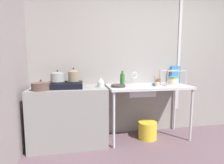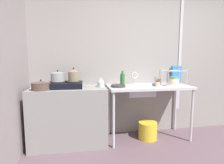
# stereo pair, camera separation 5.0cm
# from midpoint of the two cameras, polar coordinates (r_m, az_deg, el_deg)

# --- Properties ---
(wall_back) EXTENTS (5.12, 0.10, 2.56)m
(wall_back) POSITION_cam_midpoint_polar(r_m,az_deg,el_deg) (3.30, 13.48, 6.64)
(wall_back) COLOR gray
(wall_back) RESTS_ON ground
(wall_metal_strip) EXTENTS (0.05, 0.01, 2.05)m
(wall_metal_strip) POSITION_cam_midpoint_polar(r_m,az_deg,el_deg) (3.45, 20.52, 8.52)
(wall_metal_strip) COLOR silver
(counter_concrete) EXTENTS (1.13, 0.58, 0.88)m
(counter_concrete) POSITION_cam_midpoint_polar(r_m,az_deg,el_deg) (2.82, -14.16, -10.73)
(counter_concrete) COLOR gray
(counter_concrete) RESTS_ON ground
(counter_sink) EXTENTS (1.33, 0.58, 0.88)m
(counter_sink) POSITION_cam_midpoint_polar(r_m,az_deg,el_deg) (2.93, 11.28, -2.59)
(counter_sink) COLOR silver
(counter_sink) RESTS_ON ground
(stove) EXTENTS (0.49, 0.39, 0.10)m
(stove) POSITION_cam_midpoint_polar(r_m,az_deg,el_deg) (2.72, -15.21, -0.86)
(stove) COLOR black
(stove) RESTS_ON counter_concrete
(pot_on_left_burner) EXTENTS (0.20, 0.20, 0.17)m
(pot_on_left_burner) POSITION_cam_midpoint_polar(r_m,az_deg,el_deg) (2.71, -17.73, 1.70)
(pot_on_left_burner) COLOR #949898
(pot_on_left_burner) RESTS_ON stove
(pot_on_right_burner) EXTENTS (0.17, 0.17, 0.20)m
(pot_on_right_burner) POSITION_cam_midpoint_polar(r_m,az_deg,el_deg) (2.69, -12.86, 2.17)
(pot_on_right_burner) COLOR gray
(pot_on_right_burner) RESTS_ON stove
(pot_beside_stove) EXTENTS (0.26, 0.26, 0.15)m
(pot_beside_stove) POSITION_cam_midpoint_polar(r_m,az_deg,el_deg) (2.61, -22.56, -1.13)
(pot_beside_stove) COLOR brown
(pot_beside_stove) RESTS_ON counter_concrete
(percolator) EXTENTS (0.11, 0.11, 0.15)m
(percolator) POSITION_cam_midpoint_polar(r_m,az_deg,el_deg) (2.71, -4.18, -0.14)
(percolator) COLOR silver
(percolator) RESTS_ON counter_concrete
(sink_basin) EXTENTS (0.42, 0.35, 0.15)m
(sink_basin) POSITION_cam_midpoint_polar(r_m,az_deg,el_deg) (2.86, 8.36, -2.75)
(sink_basin) COLOR silver
(sink_basin) RESTS_ON counter_sink
(faucet) EXTENTS (0.11, 0.07, 0.22)m
(faucet) POSITION_cam_midpoint_polar(r_m,az_deg,el_deg) (2.98, 6.73, 1.88)
(faucet) COLOR silver
(faucet) RESTS_ON counter_sink
(frying_pan) EXTENTS (0.23, 0.23, 0.04)m
(frying_pan) POSITION_cam_midpoint_polar(r_m,az_deg,el_deg) (2.71, 1.50, -1.24)
(frying_pan) COLOR #36322F
(frying_pan) RESTS_ON counter_sink
(dish_rack) EXTENTS (0.34, 0.25, 0.28)m
(dish_rack) POSITION_cam_midpoint_polar(r_m,az_deg,el_deg) (3.07, 18.73, 0.19)
(dish_rack) COLOR silver
(dish_rack) RESTS_ON counter_sink
(cup_by_rack) EXTENTS (0.07, 0.07, 0.07)m
(cup_by_rack) POSITION_cam_midpoint_polar(r_m,az_deg,el_deg) (2.86, 13.96, -0.72)
(cup_by_rack) COLOR beige
(cup_by_rack) RESTS_ON counter_sink
(small_bowl_on_drainboard) EXTENTS (0.13, 0.13, 0.04)m
(small_bowl_on_drainboard) POSITION_cam_midpoint_polar(r_m,az_deg,el_deg) (2.98, 13.56, -0.69)
(small_bowl_on_drainboard) COLOR #4168A6
(small_bowl_on_drainboard) RESTS_ON counter_sink
(bottle_by_sink) EXTENTS (0.07, 0.07, 0.24)m
(bottle_by_sink) POSITION_cam_midpoint_polar(r_m,az_deg,el_deg) (2.82, 2.87, 0.81)
(bottle_by_sink) COLOR #316D32
(bottle_by_sink) RESTS_ON counter_sink
(cereal_box) EXTENTS (0.18, 0.07, 0.30)m
(cereal_box) POSITION_cam_midpoint_polar(r_m,az_deg,el_deg) (3.38, 19.37, 2.30)
(cereal_box) COLOR #387BBB
(cereal_box) RESTS_ON counter_sink
(utensil_jar) EXTENTS (0.08, 0.08, 0.23)m
(utensil_jar) POSITION_cam_midpoint_polar(r_m,az_deg,el_deg) (3.24, 14.65, 0.36)
(utensil_jar) COLOR #966449
(utensil_jar) RESTS_ON counter_sink
(bucket_on_floor) EXTENTS (0.30, 0.30, 0.28)m
(bucket_on_floor) POSITION_cam_midpoint_polar(r_m,az_deg,el_deg) (3.08, 10.97, -15.07)
(bucket_on_floor) COLOR yellow
(bucket_on_floor) RESTS_ON ground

